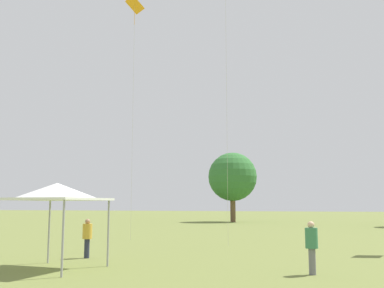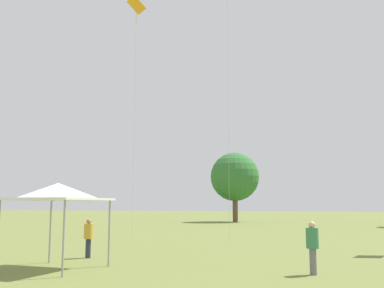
{
  "view_description": "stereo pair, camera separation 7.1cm",
  "coord_description": "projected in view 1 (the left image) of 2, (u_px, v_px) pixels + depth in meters",
  "views": [
    {
      "loc": [
        3.72,
        -4.22,
        2.2
      ],
      "look_at": [
        0.13,
        6.64,
        3.75
      ],
      "focal_mm": 42.0,
      "sensor_mm": 36.0,
      "label": 1
    },
    {
      "loc": [
        3.79,
        -4.2,
        2.2
      ],
      "look_at": [
        0.13,
        6.64,
        3.75
      ],
      "focal_mm": 42.0,
      "sensor_mm": 36.0,
      "label": 2
    }
  ],
  "objects": [
    {
      "name": "person_standing_2",
      "position": [
        87.0,
        235.0,
        18.76
      ],
      "size": [
        0.52,
        0.52,
        1.61
      ],
      "rotation": [
        0.0,
        0.0,
        5.83
      ],
      "color": "#282D42",
      "rests_on": "ground"
    },
    {
      "name": "distant_tree_2",
      "position": [
        233.0,
        177.0,
        58.85
      ],
      "size": [
        6.35,
        6.35,
        9.03
      ],
      "color": "brown",
      "rests_on": "ground"
    },
    {
      "name": "canopy_tent",
      "position": [
        57.0,
        192.0,
        15.74
      ],
      "size": [
        3.06,
        3.06,
        2.96
      ],
      "rotation": [
        0.0,
        0.0,
        -0.05
      ],
      "color": "white",
      "rests_on": "ground"
    },
    {
      "name": "person_standing_1",
      "position": [
        312.0,
        243.0,
        14.33
      ],
      "size": [
        0.48,
        0.48,
        1.67
      ],
      "rotation": [
        0.0,
        0.0,
        2.89
      ],
      "color": "slate",
      "rests_on": "ground"
    },
    {
      "name": "kite_1",
      "position": [
        135.0,
        12.0,
        29.9
      ],
      "size": [
        1.46,
        1.42,
        15.82
      ],
      "rotation": [
        0.0,
        0.0,
        1.71
      ],
      "color": "orange",
      "rests_on": "ground"
    }
  ]
}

